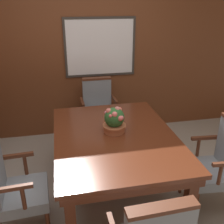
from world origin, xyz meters
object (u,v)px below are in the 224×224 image
at_px(chair_left_near, 12,185).
at_px(dining_table, 115,142).
at_px(chair_right_near, 218,162).
at_px(chair_head_far, 98,109).
at_px(potted_plant, 114,121).

bearing_deg(chair_left_near, dining_table, -73.82).
xyz_separation_m(chair_right_near, chair_head_far, (-0.99, 1.66, 0.00)).
xyz_separation_m(chair_right_near, potted_plant, (-1.00, 0.48, 0.35)).
distance_m(chair_left_near, chair_head_far, 1.93).
xyz_separation_m(chair_left_near, potted_plant, (1.04, 0.44, 0.35)).
bearing_deg(chair_head_far, chair_right_near, -60.06).
bearing_deg(chair_right_near, dining_table, -107.41).
bearing_deg(potted_plant, dining_table, -97.94).
height_order(dining_table, chair_head_far, chair_head_far).
distance_m(chair_right_near, potted_plant, 1.16).
bearing_deg(chair_right_near, chair_head_far, -144.18).
distance_m(chair_right_near, chair_head_far, 1.94).
xyz_separation_m(dining_table, potted_plant, (0.01, 0.07, 0.22)).
relative_size(chair_head_far, potted_plant, 3.40).
relative_size(dining_table, chair_left_near, 1.71).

